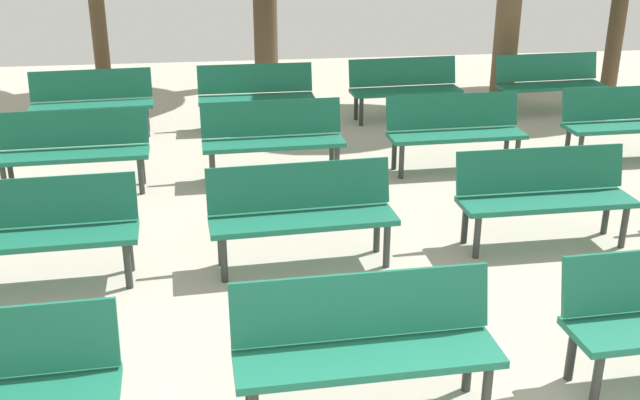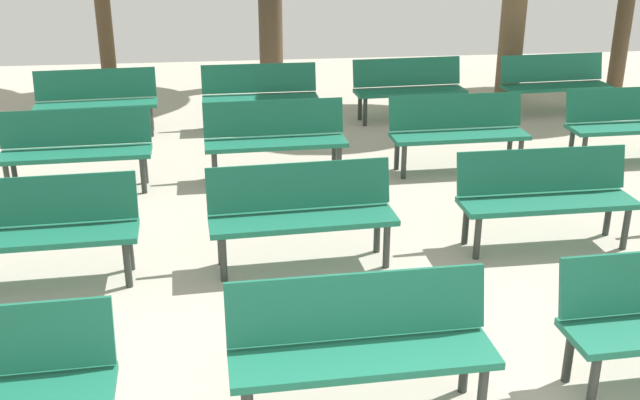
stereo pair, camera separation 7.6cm
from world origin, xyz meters
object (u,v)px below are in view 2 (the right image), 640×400
Objects in this scene: bench_r3_c2 at (260,92)px; bench_r2_c1 at (76,146)px; bench_r2_c4 at (632,120)px; bench_r3_c4 at (554,81)px; bench_r3_c1 at (96,98)px; bench_r3_c3 at (409,85)px; bench_r1_c3 at (545,192)px; bench_r0_c2 at (361,340)px; bench_r2_c2 at (275,135)px; bench_r1_c1 at (38,225)px; bench_r1_c2 at (302,209)px; bench_r2_c3 at (458,128)px.

bench_r2_c1 is at bearing -133.91° from bench_r3_c2.
bench_r2_c1 is at bearing -179.41° from bench_r2_c4.
bench_r3_c1 is at bearing 179.17° from bench_r3_c4.
bench_r2_c1 is 1.00× the size of bench_r3_c3.
bench_r1_c3 is 4.85m from bench_r3_c4.
bench_r0_c2 is 1.00× the size of bench_r1_c3.
bench_r0_c2 is 0.99× the size of bench_r3_c1.
bench_r0_c2 is at bearing -109.07° from bench_r3_c3.
bench_r3_c3 and bench_r3_c4 have the same top height.
bench_r2_c4 is 3.13m from bench_r3_c3.
bench_r3_c4 is at bearing 26.03° from bench_r2_c2.
bench_r1_c1 and bench_r3_c4 have the same top height.
bench_r1_c2 is 3.07m from bench_r2_c3.
bench_r0_c2 and bench_r2_c2 have the same top height.
bench_r1_c3 and bench_r3_c4 have the same top height.
bench_r2_c2 is (-0.08, 2.25, 0.00)m from bench_r1_c2.
bench_r0_c2 and bench_r3_c2 have the same top height.
bench_r0_c2 is 3.09m from bench_r1_c1.
bench_r2_c4 is at bearing 0.48° from bench_r2_c3.
bench_r3_c2 is at bearing 118.17° from bench_r1_c3.
bench_r3_c3 is at bearing 134.56° from bench_r2_c4.
bench_r2_c2 and bench_r2_c3 have the same top height.
bench_r1_c2 and bench_r3_c2 have the same top height.
bench_r1_c2 and bench_r3_c1 have the same top height.
bench_r1_c2 is 1.01× the size of bench_r2_c4.
bench_r1_c2 is 4.96m from bench_r3_c3.
bench_r0_c2 is 6.09m from bench_r2_c4.
bench_r2_c2 is 2.11m from bench_r3_c2.
bench_r2_c4 and bench_r3_c1 have the same top height.
bench_r2_c1 is 1.00× the size of bench_r3_c4.
bench_r1_c1 and bench_r2_c4 have the same top height.
bench_r1_c3 is 1.00× the size of bench_r2_c3.
bench_r1_c1 is at bearing -178.49° from bench_r1_c3.
bench_r1_c2 is 1.01× the size of bench_r2_c3.
bench_r1_c1 is at bearing -90.33° from bench_r2_c1.
bench_r3_c1 is (-4.60, 4.15, 0.00)m from bench_r1_c3.
bench_r2_c4 is 0.99× the size of bench_r3_c4.
bench_r1_c3 is 6.19m from bench_r3_c1.
bench_r2_c1 is at bearing -90.89° from bench_r3_c1.
bench_r0_c2 and bench_r3_c1 have the same top height.
bench_r1_c1 is 1.00× the size of bench_r3_c1.
bench_r1_c1 is 1.00× the size of bench_r2_c2.
bench_r3_c2 is at bearing 134.81° from bench_r2_c3.
bench_r2_c2 is (-0.22, 4.37, 0.00)m from bench_r0_c2.
bench_r3_c2 is 2.17m from bench_r3_c3.
bench_r2_c2 is at bearing 88.34° from bench_r1_c2.
bench_r3_c3 is 2.22m from bench_r3_c4.
bench_r3_c4 is (4.38, 0.19, 0.00)m from bench_r3_c2.
bench_r1_c2 and bench_r3_c3 have the same top height.
bench_r3_c2 is at bearing 62.58° from bench_r1_c1.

